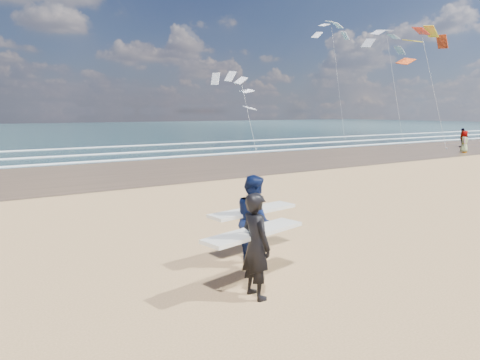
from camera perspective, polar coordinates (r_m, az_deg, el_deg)
wet_sand_strip at (r=35.01m, az=14.98°, el=3.49°), size 220.00×12.00×0.01m
ocean at (r=81.81m, az=-14.14°, el=6.60°), size 220.00×100.00×0.02m
foam_breakers at (r=42.48m, az=4.92°, el=4.77°), size 220.00×11.70×0.05m
surfer_near at (r=7.63m, az=2.11°, el=-8.51°), size 2.26×1.19×1.90m
surfer_far at (r=9.24m, az=1.94°, el=-5.26°), size 2.25×1.33×1.95m
beachgoer_0 at (r=38.64m, az=27.76°, el=4.54°), size 1.01×0.88×1.74m
beachgoer_1 at (r=44.27m, az=27.51°, el=5.01°), size 1.04×1.00×1.74m
kite_0 at (r=43.62m, az=23.93°, el=13.27°), size 6.81×4.85×11.95m
kite_1 at (r=39.35m, az=0.81°, el=10.07°), size 5.38×4.69×7.17m
kite_2 at (r=54.46m, az=19.61°, el=13.70°), size 6.72×4.84×14.04m
kite_5 at (r=55.80m, az=12.76°, el=14.18°), size 5.74×4.73×15.44m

